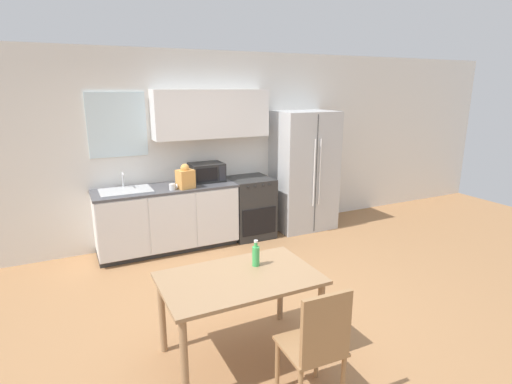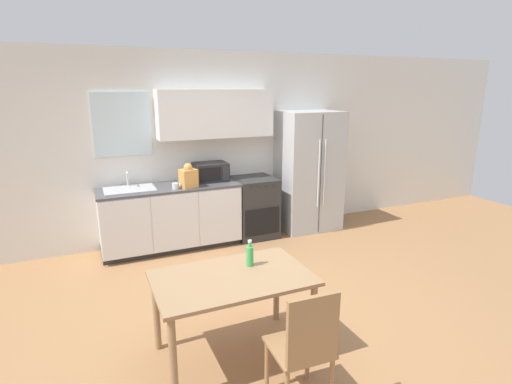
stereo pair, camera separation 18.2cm
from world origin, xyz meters
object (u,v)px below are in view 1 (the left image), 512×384
Objects in this scene: coffee_mug at (173,187)px; drink_bottle at (256,255)px; oven_range at (250,207)px; dining_chair_near at (318,342)px; microwave at (207,172)px; refrigerator at (304,171)px; dining_table at (240,287)px.

coffee_mug reaches higher than drink_bottle.
oven_range is 3.45m from dining_chair_near.
oven_range is 8.29× the size of coffee_mug.
oven_range is 0.96× the size of dining_chair_near.
microwave is 0.50× the size of dining_chair_near.
microwave is (-1.56, 0.12, 0.10)m from refrigerator.
coffee_mug is 0.12× the size of dining_chair_near.
dining_chair_near is at bearing -72.78° from dining_table.
oven_range is at bearing 65.91° from drink_bottle.
microwave reaches higher than dining_chair_near.
refrigerator is 1.57m from microwave.
drink_bottle reaches higher than oven_range.
microwave is at bearing 175.45° from refrigerator.
microwave reaches higher than dining_table.
dining_table is 0.81m from dining_chair_near.
microwave is at bearing 170.50° from oven_range.
dining_table is at bearing -148.50° from drink_bottle.
dining_chair_near is (-0.41, -3.40, -0.49)m from microwave.
microwave is 3.46m from dining_chair_near.
oven_range is 0.71× the size of dining_table.
drink_bottle is at bearing -99.96° from microwave.
dining_chair_near is (0.24, -0.77, -0.09)m from dining_table.
coffee_mug is (-2.13, -0.16, 0.01)m from refrigerator.
refrigerator is 2.14m from coffee_mug.
dining_table is 1.35× the size of dining_chair_near.
microwave is 2.02× the size of drink_bottle.
oven_range is at bearing 8.31° from coffee_mug.
coffee_mug is at bearing 93.42° from drink_bottle.
refrigerator is 1.47× the size of dining_table.
drink_bottle is (-1.07, -2.39, 0.37)m from oven_range.
refrigerator reaches higher than oven_range.
dining_chair_near is at bearing -96.86° from microwave.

